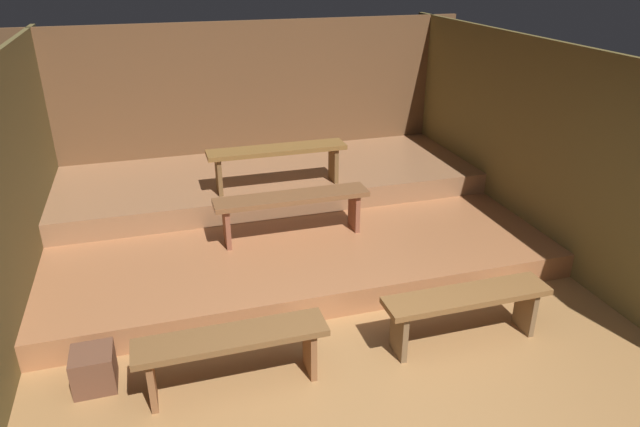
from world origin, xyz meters
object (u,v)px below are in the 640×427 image
object	(u,v)px
bench_floor_right	(466,304)
bench_lower_center	(292,203)
bench_middle_center	(277,155)
bench_floor_left	(232,346)
wooden_crate_floor	(94,369)

from	to	relation	value
bench_floor_right	bench_lower_center	size ratio (longest dim) A/B	0.88
bench_floor_right	bench_middle_center	world-z (taller)	bench_middle_center
bench_floor_left	wooden_crate_floor	size ratio (longest dim) A/B	4.60
bench_lower_center	bench_floor_right	bearing A→B (deg)	-61.12
bench_floor_right	bench_lower_center	xyz separation A→B (m)	(-1.04, 1.88, 0.27)
bench_lower_center	wooden_crate_floor	xyz separation A→B (m)	(-1.98, -1.56, -0.49)
bench_lower_center	bench_middle_center	bearing A→B (deg)	87.34
bench_lower_center	bench_middle_center	size ratio (longest dim) A/B	1.01
bench_floor_left	bench_lower_center	bearing A→B (deg)	63.35
bench_floor_left	bench_floor_right	distance (m)	1.98
bench_middle_center	wooden_crate_floor	world-z (taller)	bench_middle_center
bench_floor_right	bench_middle_center	bearing A→B (deg)	110.13
bench_middle_center	wooden_crate_floor	distance (m)	3.23
bench_lower_center	bench_middle_center	xyz separation A→B (m)	(0.04, 0.84, 0.26)
bench_floor_left	bench_floor_right	bearing A→B (deg)	0.00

